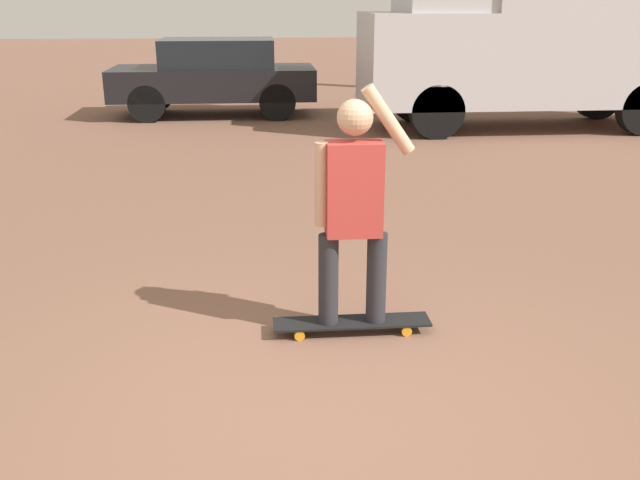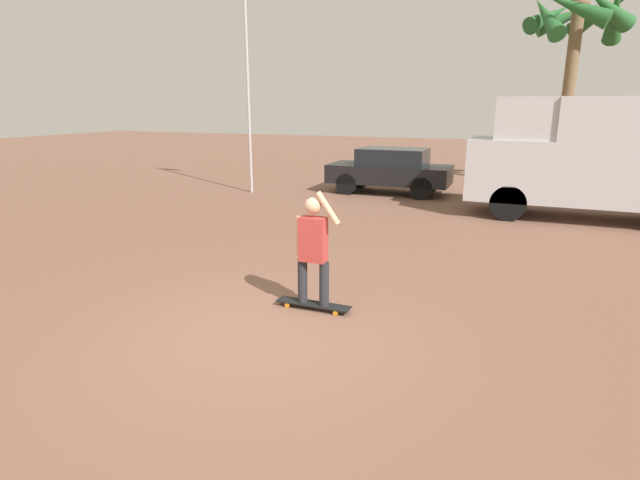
{
  "view_description": "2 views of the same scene",
  "coord_description": "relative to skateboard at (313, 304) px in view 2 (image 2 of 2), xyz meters",
  "views": [
    {
      "loc": [
        -0.31,
        -3.54,
        2.27
      ],
      "look_at": [
        0.17,
        1.74,
        0.46
      ],
      "focal_mm": 40.0,
      "sensor_mm": 36.0,
      "label": 1
    },
    {
      "loc": [
        2.95,
        -5.22,
        2.89
      ],
      "look_at": [
        0.05,
        1.98,
        0.78
      ],
      "focal_mm": 28.0,
      "sensor_mm": 36.0,
      "label": 2
    }
  ],
  "objects": [
    {
      "name": "person_skateboarder",
      "position": [
        -0.0,
        -0.0,
        0.91
      ],
      "size": [
        0.66,
        0.24,
        1.66
      ],
      "color": "#28282D",
      "rests_on": "skateboard"
    },
    {
      "name": "palm_tree_near_van",
      "position": [
        3.9,
        13.68,
        5.34
      ],
      "size": [
        3.52,
        3.53,
        6.63
      ],
      "color": "brown",
      "rests_on": "ground_plane"
    },
    {
      "name": "ground_plane",
      "position": [
        -0.33,
        -1.02,
        -0.07
      ],
      "size": [
        80.0,
        80.0,
        0.0
      ],
      "primitive_type": "plane",
      "color": "brown"
    },
    {
      "name": "camper_van",
      "position": [
        4.33,
        8.08,
        1.61
      ],
      "size": [
        5.86,
        2.02,
        3.08
      ],
      "color": "black",
      "rests_on": "ground_plane"
    },
    {
      "name": "skateboard",
      "position": [
        0.0,
        0.0,
        0.0
      ],
      "size": [
        1.12,
        0.23,
        0.09
      ],
      "color": "black",
      "rests_on": "ground_plane"
    },
    {
      "name": "flagpole",
      "position": [
        -5.74,
        8.48,
        4.39
      ],
      "size": [
        1.04,
        0.12,
        7.8
      ],
      "color": "#B7B7BC",
      "rests_on": "ground_plane"
    },
    {
      "name": "parked_car_black",
      "position": [
        -1.43,
        10.05,
        0.72
      ],
      "size": [
        4.0,
        1.71,
        1.5
      ],
      "color": "black",
      "rests_on": "ground_plane"
    }
  ]
}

